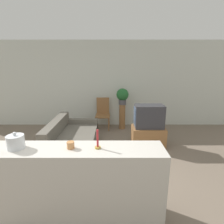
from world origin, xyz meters
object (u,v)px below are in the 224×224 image
object	(u,v)px
wooden_chair	(103,112)
potted_plant	(123,96)
couch	(72,140)
television	(149,116)
decorative_bowl	(16,142)

from	to	relation	value
wooden_chair	potted_plant	xyz separation A→B (m)	(0.61, -0.05, 0.54)
couch	potted_plant	bearing A→B (deg)	50.50
couch	wooden_chair	distance (m)	1.71
couch	television	size ratio (longest dim) A/B	2.40
wooden_chair	potted_plant	distance (m)	0.81
wooden_chair	potted_plant	bearing A→B (deg)	-5.13
wooden_chair	potted_plant	world-z (taller)	potted_plant
television	potted_plant	xyz separation A→B (m)	(-0.56, 1.26, 0.29)
potted_plant	decorative_bowl	distance (m)	3.69
television	wooden_chair	size ratio (longest dim) A/B	0.71
potted_plant	decorative_bowl	bearing A→B (deg)	-112.78
couch	wooden_chair	xyz separation A→B (m)	(0.64, 1.56, 0.26)
wooden_chair	decorative_bowl	world-z (taller)	decorative_bowl
couch	wooden_chair	size ratio (longest dim) A/B	1.71
television	decorative_bowl	world-z (taller)	decorative_bowl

